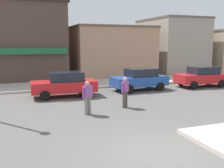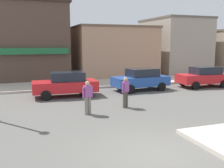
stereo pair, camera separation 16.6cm
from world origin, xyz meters
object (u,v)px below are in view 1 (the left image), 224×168
object	(u,v)px
parked_car_nearest	(64,84)
parked_car_second	(140,79)
parked_car_third	(202,76)
pedestrian_crossing_near	(88,97)
pedestrian_crossing_far	(125,91)

from	to	relation	value
parked_car_nearest	parked_car_second	distance (m)	5.47
parked_car_nearest	parked_car_third	distance (m)	10.64
parked_car_second	pedestrian_crossing_near	size ratio (longest dim) A/B	2.56
parked_car_nearest	parked_car_second	world-z (taller)	same
parked_car_nearest	pedestrian_crossing_far	distance (m)	4.62
parked_car_second	pedestrian_crossing_near	distance (m)	7.17
parked_car_nearest	pedestrian_crossing_far	size ratio (longest dim) A/B	2.51
parked_car_third	pedestrian_crossing_far	bearing A→B (deg)	-153.59
parked_car_nearest	pedestrian_crossing_far	bearing A→B (deg)	-57.54
parked_car_second	pedestrian_crossing_far	distance (m)	5.27
pedestrian_crossing_near	pedestrian_crossing_far	bearing A→B (deg)	16.15
parked_car_nearest	pedestrian_crossing_near	size ratio (longest dim) A/B	2.51
parked_car_third	pedestrian_crossing_far	distance (m)	9.11
parked_car_second	parked_car_third	xyz separation A→B (m)	(5.19, -0.29, 0.00)
parked_car_second	pedestrian_crossing_far	world-z (taller)	pedestrian_crossing_far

